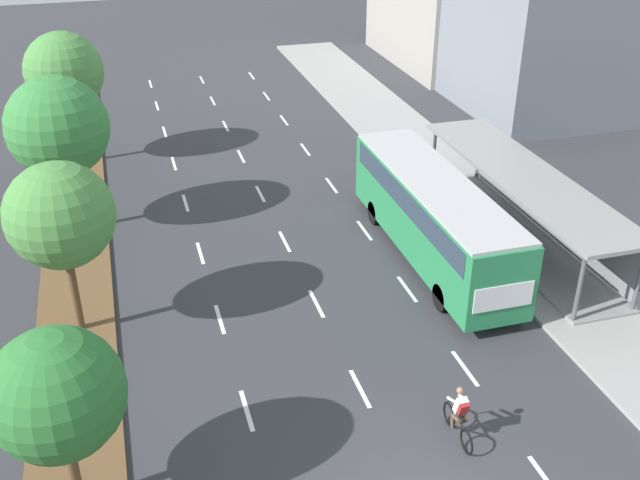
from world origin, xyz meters
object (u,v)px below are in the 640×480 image
object	(u,v)px
bus_shelter	(528,199)
median_tree_nearest	(57,395)
cyclist	(459,416)
median_tree_fourth	(64,71)
bus	(434,211)
median_tree_third	(57,127)
median_tree_second	(60,216)

from	to	relation	value
bus_shelter	median_tree_nearest	xyz separation A→B (m)	(-17.70, -9.30, 1.68)
cyclist	median_tree_fourth	xyz separation A→B (m)	(-10.09, 23.60, 3.95)
bus_shelter	bus	distance (m)	4.30
median_tree_nearest	median_tree_third	distance (m)	15.43
bus	median_tree_third	bearing A→B (deg)	154.71
median_tree_third	bus_shelter	bearing A→B (deg)	-18.85
bus_shelter	median_tree_third	size ratio (longest dim) A/B	1.96
bus_shelter	median_tree_second	world-z (taller)	median_tree_second
bus_shelter	bus	size ratio (longest dim) A/B	1.14
median_tree_fourth	bus_shelter	bearing A→B (deg)	-37.92
bus	median_tree_third	distance (m)	15.23
cyclist	median_tree_second	size ratio (longest dim) A/B	0.30
cyclist	median_tree_second	distance (m)	13.45
median_tree_nearest	median_tree_second	distance (m)	7.74
median_tree_fourth	median_tree_nearest	bearing A→B (deg)	-90.00
median_tree_second	median_tree_nearest	bearing A→B (deg)	-90.41
cyclist	median_tree_nearest	distance (m)	10.47
median_tree_second	median_tree_fourth	distance (m)	15.40
cyclist	median_tree_third	world-z (taller)	median_tree_third
median_tree_nearest	median_tree_fourth	size ratio (longest dim) A/B	0.77
bus_shelter	median_tree_fourth	distance (m)	22.62
bus	median_tree_fourth	distance (m)	19.66
cyclist	median_tree_nearest	bearing A→B (deg)	177.11
bus	median_tree_nearest	xyz separation A→B (m)	(-13.42, -8.98, 1.47)
median_tree_third	median_tree_fourth	size ratio (longest dim) A/B	1.00
bus_shelter	median_tree_nearest	distance (m)	20.07
bus	cyclist	bearing A→B (deg)	-109.37
median_tree_second	bus_shelter	bearing A→B (deg)	5.18
median_tree_fourth	median_tree_second	bearing A→B (deg)	-89.79
median_tree_nearest	cyclist	bearing A→B (deg)	-2.89
cyclist	bus	bearing A→B (deg)	70.63
bus	cyclist	xyz separation A→B (m)	(-3.34, -9.49, -1.28)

